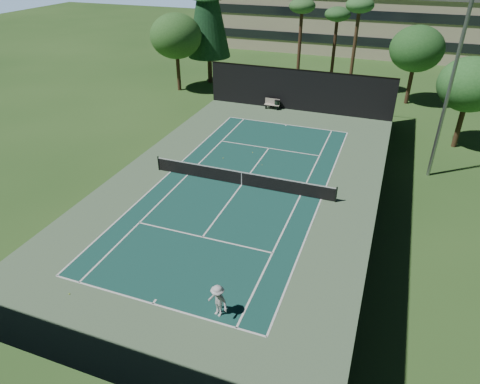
# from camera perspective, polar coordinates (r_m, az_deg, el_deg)

# --- Properties ---
(ground) EXTENTS (160.00, 160.00, 0.00)m
(ground) POSITION_cam_1_polar(r_m,az_deg,el_deg) (29.28, 0.20, 0.94)
(ground) COLOR #2D551F
(ground) RESTS_ON ground
(apron_slab) EXTENTS (18.00, 32.00, 0.01)m
(apron_slab) POSITION_cam_1_polar(r_m,az_deg,el_deg) (29.28, 0.20, 0.95)
(apron_slab) COLOR #547451
(apron_slab) RESTS_ON ground
(court_surface) EXTENTS (10.97, 23.77, 0.01)m
(court_surface) POSITION_cam_1_polar(r_m,az_deg,el_deg) (29.27, 0.20, 0.96)
(court_surface) COLOR #16483F
(court_surface) RESTS_ON ground
(court_lines) EXTENTS (11.07, 23.87, 0.01)m
(court_lines) POSITION_cam_1_polar(r_m,az_deg,el_deg) (29.27, 0.20, 0.97)
(court_lines) COLOR white
(court_lines) RESTS_ON ground
(tennis_net) EXTENTS (12.90, 0.10, 1.10)m
(tennis_net) POSITION_cam_1_polar(r_m,az_deg,el_deg) (29.01, 0.20, 1.90)
(tennis_net) COLOR black
(tennis_net) RESTS_ON ground
(fence) EXTENTS (18.04, 32.05, 4.03)m
(fence) POSITION_cam_1_polar(r_m,az_deg,el_deg) (28.40, 0.25, 4.53)
(fence) COLOR black
(fence) RESTS_ON ground
(player) EXTENTS (1.22, 0.94, 1.66)m
(player) POSITION_cam_1_polar(r_m,az_deg,el_deg) (19.32, -2.98, -14.30)
(player) COLOR silver
(player) RESTS_ON ground
(tennis_ball_a) EXTENTS (0.07, 0.07, 0.07)m
(tennis_ball_a) POSITION_cam_1_polar(r_m,az_deg,el_deg) (22.27, -21.79, -12.51)
(tennis_ball_a) COLOR #C8EE36
(tennis_ball_a) RESTS_ON ground
(tennis_ball_b) EXTENTS (0.06, 0.06, 0.06)m
(tennis_ball_b) POSITION_cam_1_polar(r_m,az_deg,el_deg) (31.97, 2.97, 3.65)
(tennis_ball_b) COLOR #B2CC2E
(tennis_ball_b) RESTS_ON ground
(tennis_ball_c) EXTENTS (0.06, 0.06, 0.06)m
(tennis_ball_c) POSITION_cam_1_polar(r_m,az_deg,el_deg) (33.87, 1.69, 5.29)
(tennis_ball_c) COLOR #E2ED36
(tennis_ball_c) RESTS_ON ground
(tennis_ball_d) EXTENTS (0.07, 0.07, 0.07)m
(tennis_ball_d) POSITION_cam_1_polar(r_m,az_deg,el_deg) (32.95, -2.25, 4.54)
(tennis_ball_d) COLOR #C3D831
(tennis_ball_d) RESTS_ON ground
(park_bench) EXTENTS (1.50, 0.45, 1.02)m
(park_bench) POSITION_cam_1_polar(r_m,az_deg,el_deg) (43.32, 4.31, 11.68)
(park_bench) COLOR beige
(park_bench) RESTS_ON ground
(trash_bin) EXTENTS (0.56, 0.56, 0.95)m
(trash_bin) POSITION_cam_1_polar(r_m,az_deg,el_deg) (43.31, 4.97, 11.55)
(trash_bin) COLOR black
(trash_bin) RESTS_ON ground
(palm_a) EXTENTS (2.80, 2.80, 9.32)m
(palm_a) POSITION_cam_1_polar(r_m,az_deg,el_deg) (49.52, 8.27, 22.94)
(palm_a) COLOR #4D3121
(palm_a) RESTS_ON ground
(palm_b) EXTENTS (2.80, 2.80, 8.42)m
(palm_b) POSITION_cam_1_polar(r_m,az_deg,el_deg) (50.95, 12.86, 21.80)
(palm_b) COLOR #42291C
(palm_b) RESTS_ON ground
(palm_c) EXTENTS (2.80, 2.80, 9.77)m
(palm_c) POSITION_cam_1_polar(r_m,az_deg,el_deg) (47.53, 15.63, 22.41)
(palm_c) COLOR #4F3622
(palm_c) RESTS_ON ground
(decid_tree_a) EXTENTS (5.12, 5.12, 7.62)m
(decid_tree_a) POSITION_cam_1_polar(r_m,az_deg,el_deg) (46.83, 22.50, 17.21)
(decid_tree_a) COLOR #472D1E
(decid_tree_a) RESTS_ON ground
(decid_tree_b) EXTENTS (4.80, 4.80, 7.14)m
(decid_tree_b) POSITION_cam_1_polar(r_m,az_deg,el_deg) (37.50, 28.37, 12.48)
(decid_tree_b) COLOR #4D3521
(decid_tree_b) RESTS_ON ground
(decid_tree_c) EXTENTS (5.44, 5.44, 8.09)m
(decid_tree_c) POSITION_cam_1_polar(r_m,az_deg,el_deg) (48.49, -8.55, 19.85)
(decid_tree_c) COLOR #4F3322
(decid_tree_c) RESTS_ON ground
(campus_building) EXTENTS (40.50, 12.50, 8.30)m
(campus_building) POSITION_cam_1_polar(r_m,az_deg,el_deg) (71.20, 14.02, 21.38)
(campus_building) COLOR #C0B195
(campus_building) RESTS_ON ground
(light_pole) EXTENTS (0.90, 0.25, 12.22)m
(light_pole) POSITION_cam_1_polar(r_m,az_deg,el_deg) (31.15, 26.24, 12.59)
(light_pole) COLOR gray
(light_pole) RESTS_ON ground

